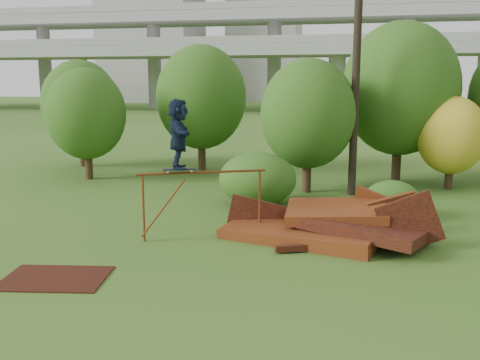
% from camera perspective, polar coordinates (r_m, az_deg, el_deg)
% --- Properties ---
extents(ground, '(240.00, 240.00, 0.00)m').
position_cam_1_polar(ground, '(12.02, 1.84, -9.38)').
color(ground, '#2D5116').
rests_on(ground, ground).
extents(scrap_pile, '(5.75, 3.51, 1.81)m').
position_cam_1_polar(scrap_pile, '(14.27, 9.14, -4.86)').
color(scrap_pile, '#4E1B0E').
rests_on(scrap_pile, ground).
extents(grind_rail, '(3.11, 1.44, 1.79)m').
position_cam_1_polar(grind_rail, '(13.98, -4.01, -0.88)').
color(grind_rail, brown).
rests_on(grind_rail, ground).
extents(skateboard, '(0.86, 0.55, 0.09)m').
position_cam_1_polar(skateboard, '(13.81, -6.50, 1.14)').
color(skateboard, black).
rests_on(skateboard, grind_rail).
extents(skater, '(1.05, 1.73, 1.78)m').
position_cam_1_polar(skater, '(13.70, -6.58, 4.89)').
color(skater, black).
rests_on(skater, skateboard).
extents(flat_plate, '(2.35, 1.84, 0.03)m').
position_cam_1_polar(flat_plate, '(12.04, -19.12, -9.87)').
color(flat_plate, black).
rests_on(flat_plate, ground).
extents(tree_0, '(3.30, 3.30, 4.66)m').
position_cam_1_polar(tree_0, '(23.27, -16.10, 6.79)').
color(tree_0, black).
rests_on(tree_0, ground).
extents(tree_1, '(4.13, 4.13, 5.74)m').
position_cam_1_polar(tree_1, '(24.77, -4.17, 8.79)').
color(tree_1, black).
rests_on(tree_1, ground).
extents(tree_2, '(3.50, 3.50, 4.93)m').
position_cam_1_polar(tree_2, '(19.81, 7.26, 7.00)').
color(tree_2, black).
rests_on(tree_2, ground).
extents(tree_3, '(4.66, 4.66, 6.47)m').
position_cam_1_polar(tree_3, '(22.75, 16.73, 9.28)').
color(tree_3, black).
rests_on(tree_3, ground).
extents(tree_4, '(2.57, 2.57, 3.55)m').
position_cam_1_polar(tree_4, '(21.84, 21.64, 4.44)').
color(tree_4, black).
rests_on(tree_4, ground).
extents(tree_6, '(3.66, 3.66, 5.11)m').
position_cam_1_polar(tree_6, '(26.96, -16.65, 7.75)').
color(tree_6, black).
rests_on(tree_6, ground).
extents(shrub_left, '(2.58, 2.38, 1.79)m').
position_cam_1_polar(shrub_left, '(17.73, 1.88, 0.11)').
color(shrub_left, '#194612').
rests_on(shrub_left, ground).
extents(shrub_right, '(1.65, 1.51, 1.17)m').
position_cam_1_polar(shrub_right, '(16.71, 15.90, -2.01)').
color(shrub_right, '#194612').
rests_on(shrub_right, ground).
extents(utility_pole, '(1.40, 0.28, 9.07)m').
position_cam_1_polar(utility_pole, '(19.61, 12.30, 11.78)').
color(utility_pole, black).
rests_on(utility_pole, ground).
extents(freeway_overpass, '(160.00, 15.00, 13.70)m').
position_cam_1_polar(freeway_overpass, '(74.35, 10.48, 15.12)').
color(freeway_overpass, gray).
rests_on(freeway_overpass, ground).
extents(building_left, '(18.00, 16.00, 35.00)m').
position_cam_1_polar(building_left, '(114.19, -9.33, 17.09)').
color(building_left, '#9E9E99').
rests_on(building_left, ground).
extents(building_right, '(14.00, 14.00, 28.00)m').
position_cam_1_polar(building_right, '(114.98, 2.72, 15.41)').
color(building_right, '#9E9E99').
rests_on(building_right, ground).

